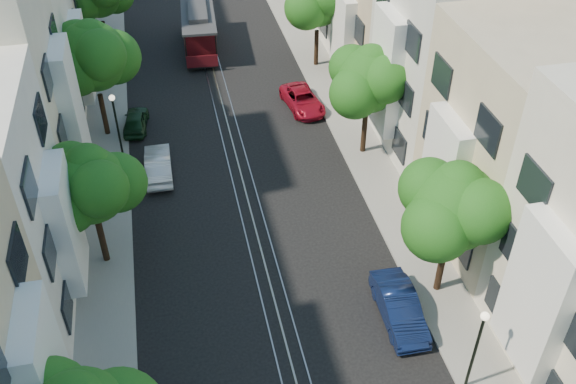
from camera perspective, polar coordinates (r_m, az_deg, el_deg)
ground at (r=42.71m, az=-6.01°, el=8.38°), size 200.00×200.00×0.00m
sidewalk_east at (r=43.87m, az=3.53°, el=9.48°), size 2.50×80.00×0.12m
sidewalk_west at (r=42.71m, az=-15.76°, el=7.15°), size 2.50×80.00×0.12m
rail_left at (r=42.67m, az=-6.75°, el=8.30°), size 0.06×80.00×0.02m
rail_slot at (r=42.71m, az=-6.01°, el=8.39°), size 0.06×80.00×0.02m
rail_right at (r=42.76m, az=-5.27°, el=8.48°), size 0.06×80.00×0.02m
lane_line at (r=42.71m, az=-6.01°, el=8.38°), size 0.08×80.00×0.01m
townhouses_east at (r=42.99m, az=10.02°, el=15.93°), size 7.75×72.00×12.00m
townhouses_west at (r=41.07m, az=-23.49°, el=12.07°), size 7.75×72.00×11.76m
tree_e_b at (r=26.59m, az=14.60°, el=-1.44°), size 4.93×4.08×6.68m
tree_e_c at (r=35.01m, az=7.28°, el=9.72°), size 4.84×3.99×6.52m
tree_w_b at (r=28.64m, az=-17.12°, el=0.42°), size 4.72×3.87×6.27m
tree_w_c at (r=37.71m, az=-16.92°, el=11.35°), size 5.13×4.28×7.09m
lamp_east at (r=24.50m, az=16.55°, el=-12.48°), size 0.32×0.32×4.16m
lamp_west at (r=36.07m, az=-15.06°, el=6.34°), size 0.32×0.32×4.16m
cable_car at (r=48.52m, az=-7.93°, el=14.33°), size 2.82×7.66×2.90m
parked_car_e_mid at (r=27.79m, az=9.86°, el=-10.07°), size 1.53×4.19×1.37m
parked_car_e_far at (r=41.03m, az=1.30°, el=8.18°), size 2.46×4.39×1.16m
parked_car_w_mid at (r=35.77m, az=-11.46°, el=2.41°), size 1.43×3.97×1.30m
parked_car_w_far at (r=40.04m, az=-13.39°, el=6.21°), size 1.74×3.47×1.13m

